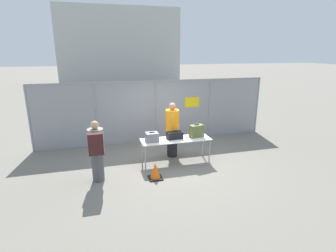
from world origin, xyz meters
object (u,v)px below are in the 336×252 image
at_px(suitcase_grey, 152,137).
at_px(suitcase_black, 175,135).
at_px(traveler_hooded, 96,149).
at_px(security_worker_near, 172,129).
at_px(traffic_cone, 155,171).
at_px(utility_trailer, 192,112).
at_px(inspection_table, 176,141).
at_px(suitcase_olive, 196,131).

xyz_separation_m(suitcase_grey, suitcase_black, (0.74, 0.06, -0.02)).
xyz_separation_m(traveler_hooded, security_worker_near, (2.44, 1.20, 0.02)).
relative_size(suitcase_black, traveler_hooded, 0.30).
xyz_separation_m(suitcase_black, traffic_cone, (-0.85, -0.96, -0.68)).
height_order(suitcase_grey, utility_trailer, suitcase_grey).
bearing_deg(traveler_hooded, inspection_table, 7.82).
height_order(inspection_table, suitcase_olive, suitcase_olive).
height_order(inspection_table, suitcase_grey, suitcase_grey).
xyz_separation_m(suitcase_grey, utility_trailer, (3.19, 5.03, -0.53)).
bearing_deg(suitcase_black, traffic_cone, -131.38).
xyz_separation_m(inspection_table, suitcase_olive, (0.70, 0.04, 0.25)).
bearing_deg(security_worker_near, traveler_hooded, 35.96).
bearing_deg(utility_trailer, inspection_table, -115.78).
distance_m(utility_trailer, traffic_cone, 6.79).
xyz_separation_m(suitcase_grey, traffic_cone, (-0.11, -0.90, -0.71)).
height_order(suitcase_olive, utility_trailer, suitcase_olive).
bearing_deg(inspection_table, suitcase_grey, -179.30).
xyz_separation_m(suitcase_black, utility_trailer, (2.45, 4.97, -0.51)).
relative_size(traveler_hooded, traffic_cone, 3.56).
relative_size(suitcase_black, utility_trailer, 0.12).
height_order(inspection_table, traffic_cone, inspection_table).
bearing_deg(traffic_cone, suitcase_olive, 31.12).
relative_size(inspection_table, security_worker_near, 1.19).
distance_m(security_worker_near, utility_trailer, 5.09).
relative_size(inspection_table, suitcase_olive, 4.63).
relative_size(suitcase_grey, traveler_hooded, 0.23).
height_order(traveler_hooded, security_worker_near, security_worker_near).
height_order(suitcase_olive, traffic_cone, suitcase_olive).
bearing_deg(security_worker_near, suitcase_grey, 44.63).
relative_size(suitcase_black, suitcase_olive, 1.06).
bearing_deg(suitcase_grey, security_worker_near, 34.77).
relative_size(suitcase_olive, utility_trailer, 0.12).
distance_m(inspection_table, security_worker_near, 0.60).
height_order(suitcase_grey, security_worker_near, security_worker_near).
bearing_deg(suitcase_grey, inspection_table, 0.70).
bearing_deg(suitcase_grey, suitcase_black, 4.59).
distance_m(suitcase_grey, utility_trailer, 5.98).
xyz_separation_m(security_worker_near, utility_trailer, (2.38, 4.47, -0.56)).
bearing_deg(suitcase_black, utility_trailer, 63.78).
xyz_separation_m(inspection_table, suitcase_grey, (-0.76, -0.01, 0.20)).
xyz_separation_m(security_worker_near, traffic_cone, (-0.92, -1.46, -0.73)).
distance_m(suitcase_black, utility_trailer, 5.56).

